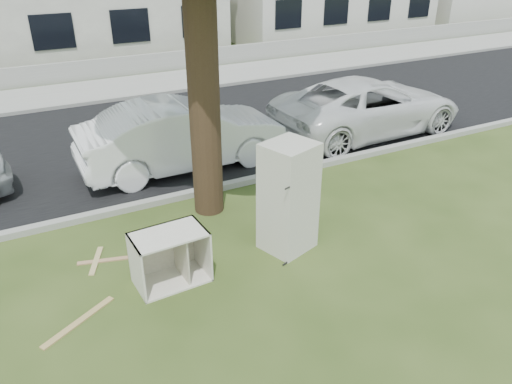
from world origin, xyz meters
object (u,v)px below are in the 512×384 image
fridge (288,197)px  car_right (368,106)px  car_center (183,135)px  cabinet (170,258)px

fridge → car_right: fridge is taller
car_center → car_right: bearing=-91.3°
car_center → cabinet: bearing=157.0°
fridge → car_center: size_ratio=0.40×
car_center → car_right: 4.97m
car_center → car_right: car_center is taller
fridge → car_right: (4.60, 3.71, -0.20)m
fridge → car_center: bearing=77.4°
fridge → cabinet: fridge is taller
car_right → fridge: bearing=127.4°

